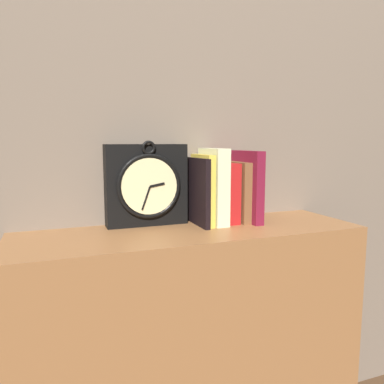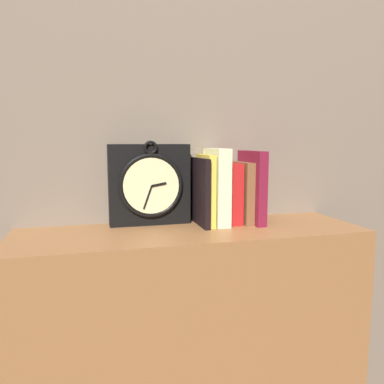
{
  "view_description": "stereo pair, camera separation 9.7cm",
  "coord_description": "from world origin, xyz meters",
  "px_view_note": "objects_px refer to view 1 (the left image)",
  "views": [
    {
      "loc": [
        -0.34,
        -0.9,
        0.94
      ],
      "look_at": [
        0.0,
        0.0,
        0.81
      ],
      "focal_mm": 35.0,
      "sensor_mm": 36.0,
      "label": 1
    },
    {
      "loc": [
        -0.25,
        -0.93,
        0.94
      ],
      "look_at": [
        0.0,
        0.0,
        0.81
      ],
      "focal_mm": 35.0,
      "sensor_mm": 36.0,
      "label": 2
    }
  ],
  "objects_px": {
    "clock": "(147,185)",
    "book_slot0_black": "(198,192)",
    "book_slot2_cream": "(213,186)",
    "book_slot4_brown": "(237,191)",
    "book_slot3_red": "(225,192)",
    "book_slot5_maroon": "(247,186)",
    "book_slot1_yellow": "(203,189)"
  },
  "relations": [
    {
      "from": "clock",
      "to": "book_slot0_black",
      "type": "distance_m",
      "value": 0.14
    },
    {
      "from": "book_slot0_black",
      "to": "book_slot2_cream",
      "type": "bearing_deg",
      "value": 4.88
    },
    {
      "from": "clock",
      "to": "book_slot4_brown",
      "type": "height_order",
      "value": "clock"
    },
    {
      "from": "book_slot3_red",
      "to": "book_slot4_brown",
      "type": "height_order",
      "value": "book_slot4_brown"
    },
    {
      "from": "book_slot4_brown",
      "to": "book_slot5_maroon",
      "type": "bearing_deg",
      "value": -24.47
    },
    {
      "from": "book_slot0_black",
      "to": "book_slot3_red",
      "type": "xyz_separation_m",
      "value": [
        0.09,
        0.01,
        -0.01
      ]
    },
    {
      "from": "book_slot1_yellow",
      "to": "book_slot3_red",
      "type": "xyz_separation_m",
      "value": [
        0.07,
        0.01,
        -0.01
      ]
    },
    {
      "from": "book_slot0_black",
      "to": "book_slot4_brown",
      "type": "distance_m",
      "value": 0.13
    },
    {
      "from": "book_slot0_black",
      "to": "book_slot1_yellow",
      "type": "xyz_separation_m",
      "value": [
        0.02,
        0.01,
        0.0
      ]
    },
    {
      "from": "clock",
      "to": "book_slot3_red",
      "type": "relative_size",
      "value": 1.37
    },
    {
      "from": "clock",
      "to": "book_slot5_maroon",
      "type": "xyz_separation_m",
      "value": [
        0.29,
        -0.05,
        -0.01
      ]
    },
    {
      "from": "book_slot1_yellow",
      "to": "book_slot2_cream",
      "type": "height_order",
      "value": "book_slot2_cream"
    },
    {
      "from": "clock",
      "to": "book_slot1_yellow",
      "type": "bearing_deg",
      "value": -13.67
    },
    {
      "from": "book_slot1_yellow",
      "to": "book_slot5_maroon",
      "type": "xyz_separation_m",
      "value": [
        0.14,
        -0.01,
        0.0
      ]
    },
    {
      "from": "book_slot1_yellow",
      "to": "book_slot3_red",
      "type": "height_order",
      "value": "book_slot1_yellow"
    },
    {
      "from": "book_slot1_yellow",
      "to": "book_slot5_maroon",
      "type": "distance_m",
      "value": 0.14
    },
    {
      "from": "clock",
      "to": "book_slot5_maroon",
      "type": "bearing_deg",
      "value": -8.98
    },
    {
      "from": "book_slot2_cream",
      "to": "book_slot5_maroon",
      "type": "relative_size",
      "value": 1.04
    },
    {
      "from": "book_slot4_brown",
      "to": "book_slot1_yellow",
      "type": "bearing_deg",
      "value": -178.6
    },
    {
      "from": "book_slot5_maroon",
      "to": "clock",
      "type": "bearing_deg",
      "value": 171.02
    },
    {
      "from": "book_slot5_maroon",
      "to": "book_slot4_brown",
      "type": "bearing_deg",
      "value": 155.53
    },
    {
      "from": "book_slot3_red",
      "to": "book_slot2_cream",
      "type": "bearing_deg",
      "value": -168.51
    },
    {
      "from": "book_slot2_cream",
      "to": "book_slot5_maroon",
      "type": "bearing_deg",
      "value": -4.01
    },
    {
      "from": "book_slot5_maroon",
      "to": "book_slot0_black",
      "type": "bearing_deg",
      "value": 178.87
    },
    {
      "from": "book_slot0_black",
      "to": "book_slot1_yellow",
      "type": "height_order",
      "value": "book_slot1_yellow"
    },
    {
      "from": "book_slot0_black",
      "to": "clock",
      "type": "bearing_deg",
      "value": 162.46
    },
    {
      "from": "book_slot3_red",
      "to": "book_slot4_brown",
      "type": "relative_size",
      "value": 0.99
    },
    {
      "from": "book_slot4_brown",
      "to": "book_slot5_maroon",
      "type": "height_order",
      "value": "book_slot5_maroon"
    },
    {
      "from": "book_slot0_black",
      "to": "book_slot4_brown",
      "type": "relative_size",
      "value": 1.08
    },
    {
      "from": "book_slot0_black",
      "to": "book_slot1_yellow",
      "type": "distance_m",
      "value": 0.02
    },
    {
      "from": "clock",
      "to": "book_slot2_cream",
      "type": "xyz_separation_m",
      "value": [
        0.18,
        -0.04,
        -0.01
      ]
    },
    {
      "from": "book_slot3_red",
      "to": "book_slot5_maroon",
      "type": "relative_size",
      "value": 0.83
    }
  ]
}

